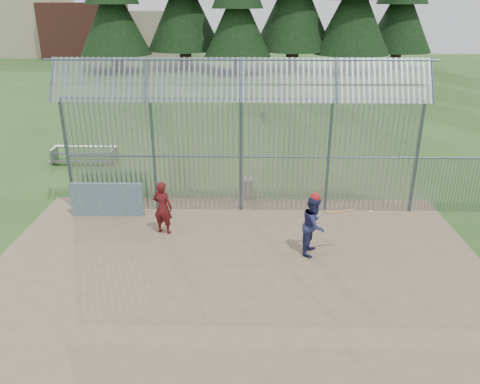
{
  "coord_description": "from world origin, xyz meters",
  "views": [
    {
      "loc": [
        0.28,
        -11.8,
        6.88
      ],
      "look_at": [
        0.0,
        2.0,
        1.3
      ],
      "focal_mm": 35.0,
      "sensor_mm": 36.0,
      "label": 1
    }
  ],
  "objects_px": {
    "batter": "(314,225)",
    "onlooker": "(163,208)",
    "dugout_wall": "(107,200)",
    "bleacher": "(84,155)",
    "trash_can": "(247,188)"
  },
  "relations": [
    {
      "from": "dugout_wall",
      "to": "bleacher",
      "type": "relative_size",
      "value": 0.83
    },
    {
      "from": "batter",
      "to": "trash_can",
      "type": "bearing_deg",
      "value": 43.63
    },
    {
      "from": "trash_can",
      "to": "dugout_wall",
      "type": "bearing_deg",
      "value": -159.4
    },
    {
      "from": "onlooker",
      "to": "bleacher",
      "type": "relative_size",
      "value": 0.58
    },
    {
      "from": "batter",
      "to": "trash_can",
      "type": "relative_size",
      "value": 2.17
    },
    {
      "from": "batter",
      "to": "trash_can",
      "type": "xyz_separation_m",
      "value": [
        -1.94,
        4.27,
        -0.53
      ]
    },
    {
      "from": "onlooker",
      "to": "bleacher",
      "type": "height_order",
      "value": "onlooker"
    },
    {
      "from": "trash_can",
      "to": "bleacher",
      "type": "xyz_separation_m",
      "value": [
        -7.56,
        3.96,
        0.03
      ]
    },
    {
      "from": "batter",
      "to": "bleacher",
      "type": "xyz_separation_m",
      "value": [
        -9.5,
        8.22,
        -0.5
      ]
    },
    {
      "from": "batter",
      "to": "onlooker",
      "type": "xyz_separation_m",
      "value": [
        -4.61,
        1.2,
        -0.02
      ]
    },
    {
      "from": "batter",
      "to": "onlooker",
      "type": "relative_size",
      "value": 1.02
    },
    {
      "from": "dugout_wall",
      "to": "onlooker",
      "type": "xyz_separation_m",
      "value": [
        2.16,
        -1.25,
        0.27
      ]
    },
    {
      "from": "bleacher",
      "to": "dugout_wall",
      "type": "bearing_deg",
      "value": -64.71
    },
    {
      "from": "dugout_wall",
      "to": "onlooker",
      "type": "relative_size",
      "value": 1.43
    },
    {
      "from": "dugout_wall",
      "to": "bleacher",
      "type": "xyz_separation_m",
      "value": [
        -2.73,
        5.77,
        -0.21
      ]
    }
  ]
}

